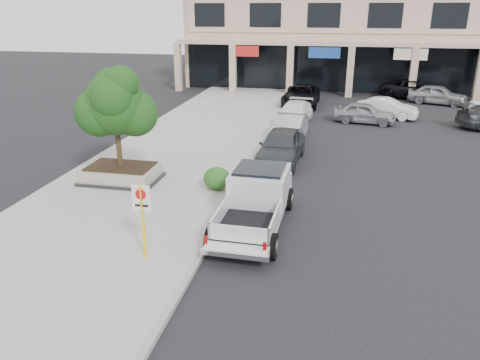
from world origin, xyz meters
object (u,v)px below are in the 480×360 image
planter (121,173)px  lot_car_a (365,113)px  curb_car_b (289,129)px  curb_car_d (301,96)px  no_parking_sign (142,212)px  pickup_truck (254,203)px  lot_car_b (387,108)px  curb_car_a (281,146)px  lot_car_d (417,90)px  lot_car_e (438,95)px  planter_tree (120,104)px  curb_car_c (294,113)px

planter → lot_car_a: bearing=52.3°
planter → curb_car_b: (6.27, 8.16, 0.26)m
curb_car_d → no_parking_sign: bearing=-94.9°
pickup_truck → lot_car_b: bearing=73.7°
planter → curb_car_a: size_ratio=0.67×
lot_car_d → lot_car_e: size_ratio=1.29×
lot_car_e → lot_car_a: bearing=162.8°
planter_tree → curb_car_b: bearing=52.5°
pickup_truck → lot_car_d: 27.78m
no_parking_sign → curb_car_c: no_parking_sign is taller
pickup_truck → lot_car_b: pickup_truck is taller
curb_car_c → lot_car_a: (4.50, 0.91, 0.00)m
lot_car_a → lot_car_d: (4.51, 9.64, 0.11)m
curb_car_b → lot_car_e: lot_car_e is taller
curb_car_d → lot_car_d: lot_car_d is taller
pickup_truck → curb_car_b: 11.19m
curb_car_a → lot_car_a: curb_car_a is taller
planter_tree → curb_car_b: 10.44m
curb_car_d → lot_car_a: 6.65m
pickup_truck → curb_car_c: size_ratio=1.27×
curb_car_b → curb_car_c: bearing=96.4°
curb_car_b → lot_car_d: (8.83, 15.17, 0.05)m
curb_car_d → lot_car_e: size_ratio=1.28×
planter → curb_car_d: curb_car_d is taller
no_parking_sign → curb_car_c: (2.52, 18.73, -0.96)m
curb_car_a → curb_car_d: curb_car_a is taller
lot_car_a → planter_tree: bearing=152.4°
pickup_truck → curb_car_d: pickup_truck is taller
planter → lot_car_b: lot_car_b is taller
curb_car_c → curb_car_a: bearing=-81.5°
curb_car_c → curb_car_d: curb_car_d is taller
no_parking_sign → lot_car_e: 30.24m
curb_car_b → lot_car_d: lot_car_d is taller
curb_car_c → lot_car_d: size_ratio=0.82×
curb_car_a → curb_car_c: 8.41m
curb_car_a → lot_car_d: 20.90m
no_parking_sign → lot_car_b: bearing=68.3°
lot_car_b → lot_car_a: bearing=156.0°
curb_car_a → curb_car_c: curb_car_a is taller
no_parking_sign → lot_car_a: 20.87m
lot_car_a → lot_car_b: (1.52, 1.87, -0.00)m
pickup_truck → curb_car_b: pickup_truck is taller
pickup_truck → lot_car_b: 19.47m
planter → lot_car_e: (16.41, 21.43, 0.27)m
planter → lot_car_b: bearing=52.1°
curb_car_d → lot_car_a: curb_car_d is taller
lot_car_a → lot_car_d: bearing=-15.0°
no_parking_sign → curb_car_b: no_parking_sign is taller
curb_car_a → lot_car_a: (4.30, 9.31, -0.14)m
no_parking_sign → lot_car_b: (8.54, 21.50, -0.96)m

